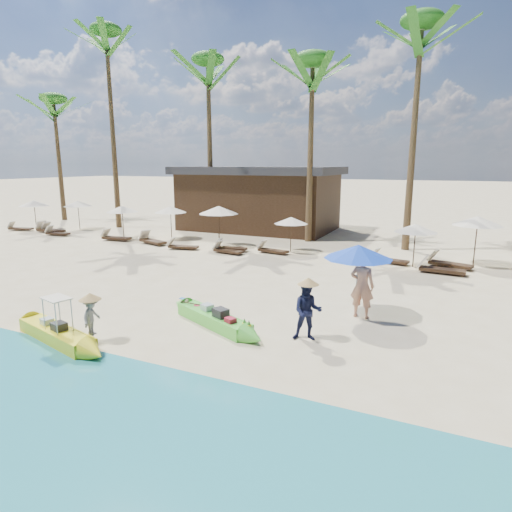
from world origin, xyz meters
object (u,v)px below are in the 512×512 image
at_px(green_canoe, 213,318).
at_px(blue_umbrella, 358,252).
at_px(yellow_canoe, 56,334).
at_px(tourist, 362,286).

xyz_separation_m(green_canoe, blue_umbrella, (3.50, 2.49, 1.77)).
xyz_separation_m(green_canoe, yellow_canoe, (-3.12, -2.66, 0.00)).
distance_m(yellow_canoe, tourist, 8.50).
height_order(tourist, blue_umbrella, blue_umbrella).
relative_size(green_canoe, tourist, 2.20).
height_order(yellow_canoe, blue_umbrella, blue_umbrella).
distance_m(green_canoe, tourist, 4.46).
height_order(green_canoe, yellow_canoe, yellow_canoe).
relative_size(yellow_canoe, blue_umbrella, 2.11).
bearing_deg(green_canoe, tourist, 57.29).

